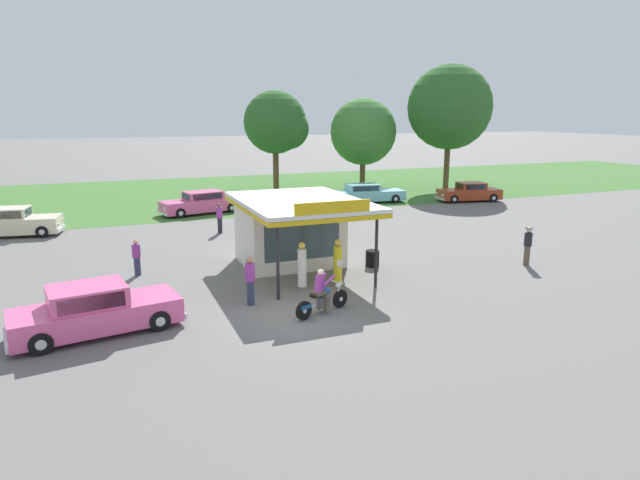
% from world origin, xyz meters
% --- Properties ---
extents(ground_plane, '(300.00, 300.00, 0.00)m').
position_xyz_m(ground_plane, '(0.00, 0.00, 0.00)').
color(ground_plane, slate).
extents(grass_verge_strip, '(120.00, 24.00, 0.01)m').
position_xyz_m(grass_verge_strip, '(0.00, 30.00, 0.00)').
color(grass_verge_strip, '#3D6B2D').
rests_on(grass_verge_strip, ground).
extents(service_station_kiosk, '(4.87, 6.99, 3.55)m').
position_xyz_m(service_station_kiosk, '(1.86, 5.99, 1.79)').
color(service_station_kiosk, silver).
rests_on(service_station_kiosk, ground).
extents(gas_pump_nearside, '(0.44, 0.44, 1.85)m').
position_xyz_m(gas_pump_nearside, '(1.11, 2.61, 0.84)').
color(gas_pump_nearside, slate).
rests_on(gas_pump_nearside, ground).
extents(gas_pump_offside, '(0.44, 0.44, 1.83)m').
position_xyz_m(gas_pump_offside, '(2.61, 2.61, 0.83)').
color(gas_pump_offside, slate).
rests_on(gas_pump_offside, ground).
extents(motorcycle_with_rider, '(2.21, 1.05, 1.58)m').
position_xyz_m(motorcycle_with_rider, '(0.79, -0.18, 0.65)').
color(motorcycle_with_rider, black).
rests_on(motorcycle_with_rider, ground).
extents(featured_classic_sedan, '(5.29, 2.67, 1.54)m').
position_xyz_m(featured_classic_sedan, '(-6.27, 0.91, 0.70)').
color(featured_classic_sedan, '#E55993').
rests_on(featured_classic_sedan, ground).
extents(parked_car_back_row_left, '(5.04, 2.55, 1.58)m').
position_xyz_m(parked_car_back_row_left, '(-10.46, 17.32, 0.71)').
color(parked_car_back_row_left, beige).
rests_on(parked_car_back_row_left, ground).
extents(parked_car_back_row_centre_left, '(5.77, 3.03, 1.50)m').
position_xyz_m(parked_car_back_row_centre_left, '(0.36, 20.48, 0.70)').
color(parked_car_back_row_centre_left, '#E55993').
rests_on(parked_car_back_row_centre_left, ground).
extents(parked_car_back_row_centre_right, '(5.70, 2.57, 1.41)m').
position_xyz_m(parked_car_back_row_centre_right, '(12.95, 20.50, 0.66)').
color(parked_car_back_row_centre_right, '#7AC6D1').
rests_on(parked_car_back_row_centre_right, ground).
extents(parked_car_back_row_far_left, '(5.12, 2.69, 1.45)m').
position_xyz_m(parked_car_back_row_far_left, '(20.50, 18.09, 0.67)').
color(parked_car_back_row_far_left, '#993819').
rests_on(parked_car_back_row_far_left, ground).
extents(bystander_strolling_foreground, '(0.37, 0.37, 1.68)m').
position_xyz_m(bystander_strolling_foreground, '(8.24, 15.07, 0.90)').
color(bystander_strolling_foreground, brown).
rests_on(bystander_strolling_foreground, ground).
extents(bystander_admiring_sedan, '(0.38, 0.38, 1.73)m').
position_xyz_m(bystander_admiring_sedan, '(11.57, 2.04, 0.93)').
color(bystander_admiring_sedan, brown).
rests_on(bystander_admiring_sedan, ground).
extents(bystander_leaning_by_kiosk, '(0.34, 0.34, 1.76)m').
position_xyz_m(bystander_leaning_by_kiosk, '(-1.21, 1.56, 0.93)').
color(bystander_leaning_by_kiosk, '#2D3351').
rests_on(bystander_leaning_by_kiosk, ground).
extents(bystander_standing_back_lot, '(0.34, 0.34, 1.71)m').
position_xyz_m(bystander_standing_back_lot, '(0.23, 13.79, 0.91)').
color(bystander_standing_back_lot, black).
rests_on(bystander_standing_back_lot, ground).
extents(bystander_chatting_near_pumps, '(0.34, 0.34, 1.54)m').
position_xyz_m(bystander_chatting_near_pumps, '(-4.67, 6.85, 0.80)').
color(bystander_chatting_near_pumps, '#2D3351').
rests_on(bystander_chatting_near_pumps, ground).
extents(tree_oak_left, '(5.43, 5.41, 8.59)m').
position_xyz_m(tree_oak_left, '(8.75, 29.57, 5.75)').
color(tree_oak_left, brown).
rests_on(tree_oak_left, ground).
extents(tree_oak_centre, '(5.87, 5.87, 7.97)m').
position_xyz_m(tree_oak_centre, '(16.23, 27.92, 4.92)').
color(tree_oak_centre, brown).
rests_on(tree_oak_centre, ground).
extents(tree_oak_right, '(7.28, 7.28, 10.80)m').
position_xyz_m(tree_oak_right, '(22.74, 24.46, 7.15)').
color(tree_oak_right, brown).
rests_on(tree_oak_right, ground).
extents(spare_tire_stack, '(0.60, 0.60, 0.72)m').
position_xyz_m(spare_tire_stack, '(5.07, 4.41, 0.36)').
color(spare_tire_stack, black).
rests_on(spare_tire_stack, ground).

